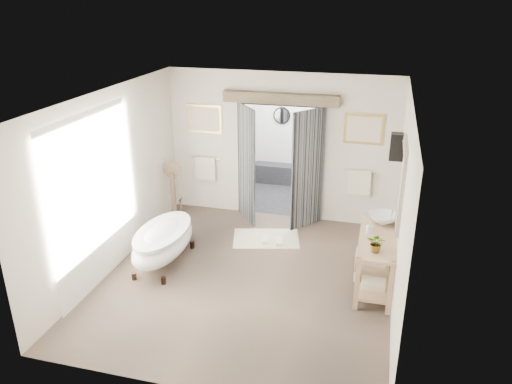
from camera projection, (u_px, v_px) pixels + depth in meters
The scene contains 13 objects.
ground_plane at pixel (247, 278), 7.99m from camera, with size 5.00×5.00×0.00m, color brown.
room_shell at pixel (241, 171), 7.20m from camera, with size 4.52×5.02×2.91m.
shower_room at pixel (294, 152), 11.23m from camera, with size 2.22×2.01×2.51m.
back_wall_dressing at pixel (279, 144), 9.48m from camera, with size 3.82×0.73×2.52m.
clawfoot_tub at pixel (163, 241), 8.28m from camera, with size 0.77×1.73×0.84m.
vanity at pixel (374, 256), 7.63m from camera, with size 0.57×1.60×0.85m.
pedestal_mirror at pixel (174, 194), 9.89m from camera, with size 0.36×0.24×1.23m.
rug at pixel (266, 238), 9.25m from camera, with size 1.20×0.80×0.01m, color beige.
slippers at pixel (272, 241), 9.08m from camera, with size 0.44×0.30×0.05m.
basin at pixel (383, 219), 7.86m from camera, with size 0.47×0.47×0.16m, color white.
plant at pixel (377, 243), 6.98m from camera, with size 0.25×0.22×0.28m, color gray.
soap_bottle_a at pixel (370, 227), 7.55m from camera, with size 0.09×0.09×0.19m, color gray.
soap_bottle_b at pixel (376, 212), 8.13m from camera, with size 0.12×0.12×0.15m, color gray.
Camera 1 is at (1.90, -6.63, 4.27)m, focal length 35.00 mm.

